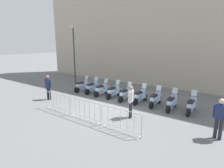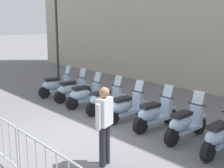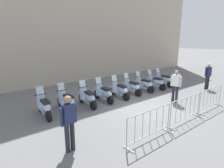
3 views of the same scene
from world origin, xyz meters
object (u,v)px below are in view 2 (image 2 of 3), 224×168
object	(u,v)px
motorcycle_6	(185,124)
motorcycle_7	(221,136)
street_lamp	(56,16)
motorcycle_4	(126,107)
motorcycle_0	(56,86)
motorcycle_5	(154,114)
motorcycle_1	(72,90)
officer_by_barriers	(104,122)
motorcycle_3	(105,100)
motorcycle_2	(85,95)

from	to	relation	value
motorcycle_6	motorcycle_7	xyz separation A→B (m)	(1.03, -0.25, 0.00)
street_lamp	motorcycle_4	bearing A→B (deg)	-22.47
motorcycle_0	motorcycle_5	bearing A→B (deg)	-7.57
motorcycle_1	motorcycle_5	size ratio (longest dim) A/B	1.01
officer_by_barriers	motorcycle_5	bearing A→B (deg)	98.09
street_lamp	motorcycle_3	bearing A→B (deg)	-24.35
motorcycle_1	motorcycle_2	size ratio (longest dim) A/B	1.01
motorcycle_7	motorcycle_6	bearing A→B (deg)	166.51
motorcycle_4	officer_by_barriers	xyz separation A→B (m)	(1.42, -2.58, 0.53)
motorcycle_7	street_lamp	size ratio (longest dim) A/B	0.31
motorcycle_0	street_lamp	world-z (taller)	street_lamp
motorcycle_3	motorcycle_4	bearing A→B (deg)	-11.73
motorcycle_6	motorcycle_2	bearing A→B (deg)	173.31
motorcycle_2	motorcycle_4	size ratio (longest dim) A/B	1.00
motorcycle_7	officer_by_barriers	xyz separation A→B (m)	(-1.72, -2.13, 0.53)
motorcycle_1	motorcycle_2	world-z (taller)	same
motorcycle_1	motorcycle_6	xyz separation A→B (m)	(5.22, -0.76, 0.00)
motorcycle_2	motorcycle_3	xyz separation A→B (m)	(1.06, -0.07, 0.00)
motorcycle_0	motorcycle_1	distance (m)	1.06
motorcycle_3	motorcycle_2	bearing A→B (deg)	176.04
street_lamp	officer_by_barriers	size ratio (longest dim) A/B	3.17
motorcycle_1	officer_by_barriers	bearing A→B (deg)	-34.67
motorcycle_0	officer_by_barriers	bearing A→B (deg)	-30.07
motorcycle_5	motorcycle_1	bearing A→B (deg)	171.90
motorcycle_6	street_lamp	xyz separation A→B (m)	(-8.59, 2.89, 2.87)
motorcycle_1	motorcycle_4	xyz separation A→B (m)	(3.11, -0.56, 0.00)
street_lamp	officer_by_barriers	bearing A→B (deg)	-33.65
motorcycle_2	motorcycle_5	world-z (taller)	same
motorcycle_4	motorcycle_7	xyz separation A→B (m)	(3.14, -0.45, 0.00)
motorcycle_2	motorcycle_6	xyz separation A→B (m)	(4.20, -0.49, 0.00)
motorcycle_3	motorcycle_6	world-z (taller)	same
motorcycle_4	officer_by_barriers	size ratio (longest dim) A/B	0.99
motorcycle_7	officer_by_barriers	world-z (taller)	officer_by_barriers
motorcycle_6	street_lamp	world-z (taller)	street_lamp
motorcycle_3	motorcycle_7	bearing A→B (deg)	-9.08
motorcycle_1	motorcycle_6	distance (m)	5.28
motorcycle_2	motorcycle_1	bearing A→B (deg)	165.26
street_lamp	officer_by_barriers	distance (m)	9.78
motorcycle_3	motorcycle_7	xyz separation A→B (m)	(4.17, -0.67, 0.00)
motorcycle_2	officer_by_barriers	bearing A→B (deg)	-39.22
motorcycle_6	officer_by_barriers	bearing A→B (deg)	-106.09
motorcycle_3	street_lamp	bearing A→B (deg)	155.65
street_lamp	motorcycle_1	bearing A→B (deg)	-32.23
motorcycle_3	motorcycle_5	world-z (taller)	same
motorcycle_0	motorcycle_3	distance (m)	3.17
motorcycle_0	officer_by_barriers	world-z (taller)	officer_by_barriers
motorcycle_0	motorcycle_4	size ratio (longest dim) A/B	1.00
motorcycle_1	motorcycle_5	xyz separation A→B (m)	(4.17, -0.59, 0.00)
motorcycle_6	motorcycle_7	bearing A→B (deg)	-13.49
motorcycle_7	street_lamp	bearing A→B (deg)	161.97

